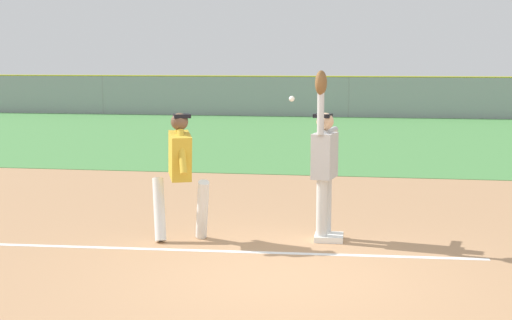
{
  "coord_description": "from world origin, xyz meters",
  "views": [
    {
      "loc": [
        0.9,
        -7.75,
        2.43
      ],
      "look_at": [
        -0.63,
        1.9,
        1.05
      ],
      "focal_mm": 50.55,
      "sensor_mm": 36.0,
      "label": 1
    }
  ],
  "objects_px": {
    "runner": "(180,167)",
    "baseball": "(292,99)",
    "first_base": "(329,237)",
    "parked_car_green": "(501,98)",
    "parked_car_silver": "(248,96)",
    "fielder": "(324,158)",
    "parked_car_tan": "(366,96)"
  },
  "relations": [
    {
      "from": "runner",
      "to": "parked_car_silver",
      "type": "xyz_separation_m",
      "value": [
        -3.26,
        24.5,
        -0.32
      ]
    },
    {
      "from": "runner",
      "to": "parked_car_green",
      "type": "relative_size",
      "value": 0.37
    },
    {
      "from": "runner",
      "to": "parked_car_silver",
      "type": "relative_size",
      "value": 0.38
    },
    {
      "from": "runner",
      "to": "baseball",
      "type": "distance_m",
      "value": 1.73
    },
    {
      "from": "baseball",
      "to": "parked_car_green",
      "type": "relative_size",
      "value": 0.02
    },
    {
      "from": "baseball",
      "to": "parked_car_silver",
      "type": "bearing_deg",
      "value": 101.0
    },
    {
      "from": "first_base",
      "to": "parked_car_green",
      "type": "height_order",
      "value": "parked_car_green"
    },
    {
      "from": "first_base",
      "to": "fielder",
      "type": "relative_size",
      "value": 0.17
    },
    {
      "from": "first_base",
      "to": "baseball",
      "type": "relative_size",
      "value": 5.14
    },
    {
      "from": "baseball",
      "to": "parked_car_green",
      "type": "height_order",
      "value": "baseball"
    },
    {
      "from": "baseball",
      "to": "parked_car_silver",
      "type": "relative_size",
      "value": 0.02
    },
    {
      "from": "first_base",
      "to": "baseball",
      "type": "height_order",
      "value": "baseball"
    },
    {
      "from": "parked_car_silver",
      "to": "fielder",
      "type": "bearing_deg",
      "value": -80.44
    },
    {
      "from": "first_base",
      "to": "fielder",
      "type": "xyz_separation_m",
      "value": [
        -0.08,
        0.0,
        1.08
      ]
    },
    {
      "from": "fielder",
      "to": "parked_car_green",
      "type": "height_order",
      "value": "fielder"
    },
    {
      "from": "first_base",
      "to": "parked_car_silver",
      "type": "height_order",
      "value": "parked_car_silver"
    },
    {
      "from": "runner",
      "to": "baseball",
      "type": "relative_size",
      "value": 23.24
    },
    {
      "from": "parked_car_silver",
      "to": "runner",
      "type": "bearing_deg",
      "value": -84.88
    },
    {
      "from": "fielder",
      "to": "parked_car_silver",
      "type": "relative_size",
      "value": 0.51
    },
    {
      "from": "baseball",
      "to": "parked_car_green",
      "type": "xyz_separation_m",
      "value": [
        6.82,
        24.34,
        -1.23
      ]
    },
    {
      "from": "fielder",
      "to": "parked_car_silver",
      "type": "xyz_separation_m",
      "value": [
        -5.15,
        24.18,
        -0.45
      ]
    },
    {
      "from": "fielder",
      "to": "baseball",
      "type": "xyz_separation_m",
      "value": [
        -0.43,
        -0.11,
        0.79
      ]
    },
    {
      "from": "runner",
      "to": "parked_car_tan",
      "type": "bearing_deg",
      "value": 62.81
    },
    {
      "from": "runner",
      "to": "baseball",
      "type": "height_order",
      "value": "baseball"
    },
    {
      "from": "parked_car_tan",
      "to": "first_base",
      "type": "bearing_deg",
      "value": -96.09
    },
    {
      "from": "parked_car_silver",
      "to": "first_base",
      "type": "bearing_deg",
      "value": -80.26
    },
    {
      "from": "runner",
      "to": "baseball",
      "type": "bearing_deg",
      "value": -13.85
    },
    {
      "from": "baseball",
      "to": "parked_car_silver",
      "type": "xyz_separation_m",
      "value": [
        -4.72,
        24.29,
        -1.23
      ]
    },
    {
      "from": "first_base",
      "to": "parked_car_silver",
      "type": "bearing_deg",
      "value": 102.19
    },
    {
      "from": "parked_car_silver",
      "to": "parked_car_green",
      "type": "bearing_deg",
      "value": -2.2
    },
    {
      "from": "parked_car_green",
      "to": "fielder",
      "type": "bearing_deg",
      "value": -111.36
    },
    {
      "from": "first_base",
      "to": "fielder",
      "type": "distance_m",
      "value": 1.08
    }
  ]
}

